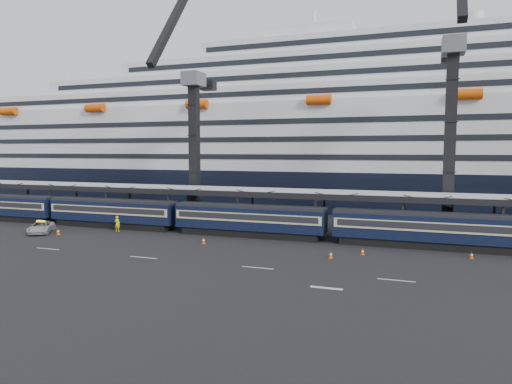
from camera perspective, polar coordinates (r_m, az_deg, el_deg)
ground at (r=44.92m, az=4.36°, el=-8.43°), size 260.00×260.00×0.00m
lane_markings at (r=38.55m, az=14.27°, el=-10.87°), size 111.00×4.27×0.02m
train at (r=55.19m, az=2.41°, el=-3.53°), size 133.05×3.00×4.05m
canopy at (r=57.54m, az=8.02°, el=-0.16°), size 130.00×6.25×5.53m
cruise_ship at (r=89.04m, az=11.49°, el=6.24°), size 214.09×28.84×34.00m
crane_dark_near at (r=68.35m, az=-7.88°, el=6.29°), size 4.50×17.75×35.08m
crane_dark_mid at (r=59.94m, az=23.15°, el=7.45°), size 4.50×18.24×39.64m
pickup_truck at (r=64.97m, az=-25.29°, el=-4.01°), size 4.78×5.79×1.47m
worker at (r=62.54m, az=-16.95°, el=-3.81°), size 0.75×0.50×2.05m
traffic_cone_a at (r=68.01m, az=-23.89°, el=-3.87°), size 0.38×0.38×0.76m
traffic_cone_b at (r=62.77m, az=-23.50°, el=-4.55°), size 0.42×0.42×0.84m
traffic_cone_c at (r=52.43m, az=-6.57°, el=-6.03°), size 0.39×0.39×0.79m
traffic_cone_d at (r=45.87m, az=9.33°, el=-7.73°), size 0.37×0.37×0.74m
traffic_cone_e at (r=48.00m, az=13.20°, el=-7.25°), size 0.34×0.34×0.69m
traffic_cone_f at (r=49.83m, az=25.34°, el=-7.14°), size 0.36×0.36×0.72m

